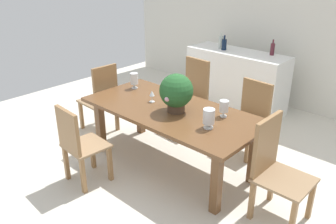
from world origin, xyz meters
TOP-DOWN VIEW (x-y plane):
  - ground_plane at (0.00, 0.00)m, footprint 7.04×7.04m
  - back_wall at (0.00, 2.60)m, footprint 6.40×0.10m
  - dining_table at (0.00, -0.10)m, footprint 2.08×0.99m
  - chair_far_right at (0.48, 0.85)m, footprint 0.48×0.47m
  - chair_far_left at (-0.46, 0.86)m, footprint 0.47×0.45m
  - chair_head_end at (-1.29, -0.11)m, footprint 0.50×0.43m
  - chair_foot_end at (1.29, -0.10)m, footprint 0.48×0.46m
  - chair_near_left at (-0.47, -1.04)m, footprint 0.45×0.44m
  - flower_centerpiece at (0.09, -0.12)m, footprint 0.37×0.39m
  - crystal_vase_left at (0.55, 0.12)m, footprint 0.10×0.10m
  - crystal_vase_center_near at (0.59, -0.20)m, footprint 0.12×0.12m
  - crystal_vase_right at (-0.81, 0.08)m, footprint 0.10×0.10m
  - wine_glass at (-0.31, -0.10)m, footprint 0.06×0.06m
  - kitchen_counter at (-0.43, 1.93)m, footprint 1.62×0.56m
  - wine_bottle_dark at (-0.66, 1.87)m, footprint 0.08×0.08m
  - wine_bottle_clear at (0.06, 2.09)m, footprint 0.06×0.06m
  - wine_bottle_amber at (-0.75, 1.92)m, footprint 0.07×0.07m

SIDE VIEW (x-z plane):
  - ground_plane at x=0.00m, z-range 0.00..0.00m
  - kitchen_counter at x=-0.43m, z-range 0.00..0.94m
  - chair_near_left at x=-0.47m, z-range 0.05..0.95m
  - chair_far_right at x=0.48m, z-range 0.05..0.96m
  - chair_head_end at x=-1.29m, z-range 0.04..1.03m
  - chair_foot_end at x=1.29m, z-range 0.04..1.04m
  - chair_far_left at x=-0.46m, z-range 0.04..1.06m
  - dining_table at x=0.00m, z-range 0.27..1.00m
  - wine_glass at x=-0.31m, z-range 0.76..0.90m
  - crystal_vase_left at x=0.55m, z-range 0.75..0.94m
  - crystal_vase_center_near at x=0.59m, z-range 0.75..0.95m
  - crystal_vase_right at x=-0.81m, z-range 0.75..0.96m
  - flower_centerpiece at x=0.09m, z-range 0.75..1.18m
  - wine_bottle_dark at x=-0.66m, z-range 0.91..1.15m
  - wine_bottle_clear at x=0.06m, z-range 0.92..1.15m
  - wine_bottle_amber at x=-0.75m, z-range 0.92..1.17m
  - back_wall at x=0.00m, z-range 0.00..2.60m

